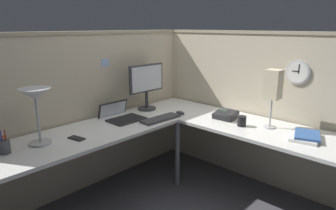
% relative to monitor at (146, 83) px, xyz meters
% --- Properties ---
extents(ground_plane, '(6.80, 6.80, 0.00)m').
position_rel_monitor_xyz_m(ground_plane, '(-0.18, -0.64, -1.02)').
color(ground_plane, '#47474C').
extents(cubicle_wall_back, '(2.57, 0.12, 1.58)m').
position_rel_monitor_xyz_m(cubicle_wall_back, '(-0.55, 0.23, -0.23)').
color(cubicle_wall_back, beige).
rests_on(cubicle_wall_back, ground).
extents(cubicle_wall_right, '(0.12, 2.37, 1.58)m').
position_rel_monitor_xyz_m(cubicle_wall_right, '(0.69, -0.90, -0.23)').
color(cubicle_wall_right, beige).
rests_on(cubicle_wall_right, ground).
extents(desk, '(2.35, 2.15, 0.73)m').
position_rel_monitor_xyz_m(desk, '(-0.33, -0.69, -0.39)').
color(desk, white).
rests_on(desk, ground).
extents(monitor, '(0.46, 0.20, 0.50)m').
position_rel_monitor_xyz_m(monitor, '(0.00, 0.00, 0.00)').
color(monitor, '#38383D').
rests_on(monitor, desk).
extents(laptop, '(0.34, 0.38, 0.22)m').
position_rel_monitor_xyz_m(laptop, '(-0.41, -0.05, -0.27)').
color(laptop, '#232326').
rests_on(laptop, desk).
extents(keyboard, '(0.44, 0.16, 0.02)m').
position_rel_monitor_xyz_m(keyboard, '(-0.17, -0.38, -0.28)').
color(keyboard, '#38383D').
rests_on(keyboard, desk).
extents(computer_mouse, '(0.06, 0.10, 0.03)m').
position_rel_monitor_xyz_m(computer_mouse, '(0.11, -0.39, -0.28)').
color(computer_mouse, '#38383D').
rests_on(computer_mouse, desk).
extents(desk_lamp_dome, '(0.24, 0.24, 0.44)m').
position_rel_monitor_xyz_m(desk_lamp_dome, '(-1.26, -0.12, 0.07)').
color(desk_lamp_dome, '#B7BABF').
rests_on(desk_lamp_dome, desk).
extents(pen_cup, '(0.08, 0.08, 0.18)m').
position_rel_monitor_xyz_m(pen_cup, '(-1.51, -0.11, -0.24)').
color(pen_cup, '#4C4C51').
rests_on(pen_cup, desk).
extents(cell_phone, '(0.09, 0.15, 0.01)m').
position_rel_monitor_xyz_m(cell_phone, '(-1.01, -0.23, -0.29)').
color(cell_phone, black).
rests_on(cell_phone, desk).
extents(office_phone, '(0.20, 0.21, 0.11)m').
position_rel_monitor_xyz_m(office_phone, '(0.30, -0.83, -0.26)').
color(office_phone, '#232326').
rests_on(office_phone, desk).
extents(book_stack, '(0.33, 0.27, 0.04)m').
position_rel_monitor_xyz_m(book_stack, '(0.28, -1.61, -0.27)').
color(book_stack, silver).
rests_on(book_stack, desk).
extents(desk_lamp_paper, '(0.13, 0.13, 0.53)m').
position_rel_monitor_xyz_m(desk_lamp_paper, '(0.35, -1.26, 0.09)').
color(desk_lamp_paper, '#B7BABF').
rests_on(desk_lamp_paper, desk).
extents(coffee_mug, '(0.08, 0.08, 0.10)m').
position_rel_monitor_xyz_m(coffee_mug, '(0.21, -1.06, -0.25)').
color(coffee_mug, black).
rests_on(coffee_mug, desk).
extents(wall_clock, '(0.04, 0.22, 0.22)m').
position_rel_monitor_xyz_m(wall_clock, '(0.63, -1.36, 0.19)').
color(wall_clock, '#B7BABF').
extents(pinned_note_leftmost, '(0.09, 0.00, 0.07)m').
position_rel_monitor_xyz_m(pinned_note_leftmost, '(-0.40, 0.18, 0.24)').
color(pinned_note_leftmost, '#99B7E5').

